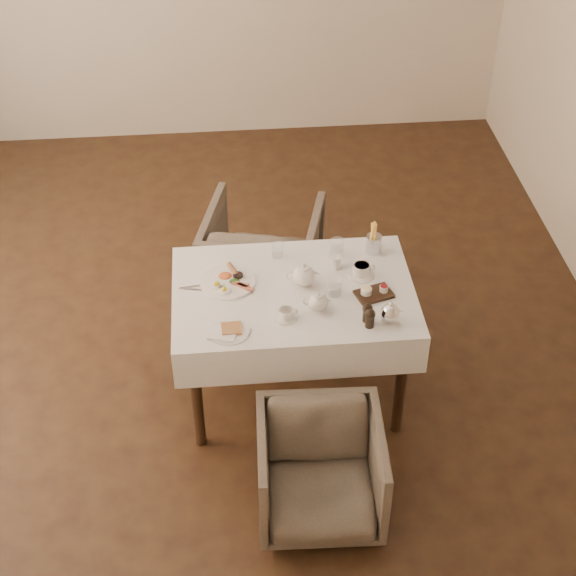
# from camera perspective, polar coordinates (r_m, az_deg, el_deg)

# --- Properties ---
(table) EXTENTS (1.28, 0.88, 0.75)m
(table) POSITION_cam_1_polar(r_m,az_deg,el_deg) (4.72, 0.35, -1.24)
(table) COLOR black
(table) RESTS_ON ground
(armchair_near) EXTENTS (0.63, 0.65, 0.57)m
(armchair_near) POSITION_cam_1_polar(r_m,az_deg,el_deg) (4.40, 2.09, -11.76)
(armchair_near) COLOR #4E4639
(armchair_near) RESTS_ON ground
(armchair_far) EXTENTS (0.86, 0.88, 0.66)m
(armchair_far) POSITION_cam_1_polar(r_m,az_deg,el_deg) (5.61, -1.64, 2.12)
(armchair_far) COLOR #4E4639
(armchair_far) RESTS_ON ground
(breakfast_plate) EXTENTS (0.29, 0.29, 0.04)m
(breakfast_plate) POSITION_cam_1_polar(r_m,az_deg,el_deg) (4.71, -3.90, 0.45)
(breakfast_plate) COLOR white
(breakfast_plate) RESTS_ON table
(side_plate) EXTENTS (0.21, 0.20, 0.02)m
(side_plate) POSITION_cam_1_polar(r_m,az_deg,el_deg) (4.39, -3.90, -2.86)
(side_plate) COLOR white
(side_plate) RESTS_ON table
(teapot_centre) EXTENTS (0.18, 0.14, 0.14)m
(teapot_centre) POSITION_cam_1_polar(r_m,az_deg,el_deg) (4.64, 1.01, 0.89)
(teapot_centre) COLOR white
(teapot_centre) RESTS_ON table
(teapot_front) EXTENTS (0.15, 0.12, 0.12)m
(teapot_front) POSITION_cam_1_polar(r_m,az_deg,el_deg) (4.49, 1.96, -0.84)
(teapot_front) COLOR white
(teapot_front) RESTS_ON table
(creamer) EXTENTS (0.07, 0.07, 0.07)m
(creamer) POSITION_cam_1_polar(r_m,az_deg,el_deg) (4.79, 3.11, 1.70)
(creamer) COLOR white
(creamer) RESTS_ON table
(teacup_near) EXTENTS (0.12, 0.12, 0.06)m
(teacup_near) POSITION_cam_1_polar(r_m,az_deg,el_deg) (4.46, -0.14, -1.70)
(teacup_near) COLOR white
(teacup_near) RESTS_ON table
(teacup_far) EXTENTS (0.14, 0.14, 0.07)m
(teacup_far) POSITION_cam_1_polar(r_m,az_deg,el_deg) (4.75, 4.78, 1.13)
(teacup_far) COLOR white
(teacup_far) RESTS_ON table
(glass_left) EXTENTS (0.06, 0.06, 0.09)m
(glass_left) POSITION_cam_1_polar(r_m,az_deg,el_deg) (4.86, -0.69, 2.48)
(glass_left) COLOR silver
(glass_left) RESTS_ON table
(glass_mid) EXTENTS (0.08, 0.08, 0.10)m
(glass_mid) POSITION_cam_1_polar(r_m,az_deg,el_deg) (4.60, 3.06, 0.07)
(glass_mid) COLOR silver
(glass_mid) RESTS_ON table
(glass_right) EXTENTS (0.08, 0.08, 0.10)m
(glass_right) POSITION_cam_1_polar(r_m,az_deg,el_deg) (4.88, 3.18, 2.67)
(glass_right) COLOR silver
(glass_right) RESTS_ON table
(condiment_board) EXTENTS (0.22, 0.18, 0.05)m
(condiment_board) POSITION_cam_1_polar(r_m,az_deg,el_deg) (4.63, 5.56, -0.31)
(condiment_board) COLOR black
(condiment_board) RESTS_ON table
(pepper_mill_left) EXTENTS (0.06, 0.06, 0.11)m
(pepper_mill_left) POSITION_cam_1_polar(r_m,az_deg,el_deg) (4.41, 5.32, -1.95)
(pepper_mill_left) COLOR black
(pepper_mill_left) RESTS_ON table
(pepper_mill_right) EXTENTS (0.06, 0.06, 0.11)m
(pepper_mill_right) POSITION_cam_1_polar(r_m,az_deg,el_deg) (4.45, 5.15, -1.59)
(pepper_mill_right) COLOR black
(pepper_mill_right) RESTS_ON table
(silver_pot) EXTENTS (0.13, 0.11, 0.13)m
(silver_pot) POSITION_cam_1_polar(r_m,az_deg,el_deg) (4.45, 6.64, -1.53)
(silver_pot) COLOR white
(silver_pot) RESTS_ON table
(fries_cup) EXTENTS (0.09, 0.09, 0.18)m
(fries_cup) POSITION_cam_1_polar(r_m,az_deg,el_deg) (4.90, 5.59, 3.14)
(fries_cup) COLOR silver
(fries_cup) RESTS_ON table
(cutlery_fork) EXTENTS (0.19, 0.04, 0.00)m
(cutlery_fork) POSITION_cam_1_polar(r_m,az_deg,el_deg) (4.70, -5.87, 0.13)
(cutlery_fork) COLOR silver
(cutlery_fork) RESTS_ON table
(cutlery_knife) EXTENTS (0.20, 0.05, 0.00)m
(cutlery_knife) POSITION_cam_1_polar(r_m,az_deg,el_deg) (4.67, -5.56, -0.13)
(cutlery_knife) COLOR silver
(cutlery_knife) RESTS_ON table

